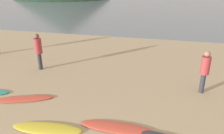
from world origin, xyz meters
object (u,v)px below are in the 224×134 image
at_px(surfboard_3, 47,128).
at_px(surfboard_4, 117,127).
at_px(surfboard_2, 24,98).
at_px(person_2, 205,69).
at_px(person_3, 38,49).

relative_size(surfboard_3, surfboard_4, 0.94).
bearing_deg(surfboard_3, surfboard_2, 135.34).
height_order(surfboard_4, person_2, person_2).
bearing_deg(surfboard_3, person_3, 117.01).
relative_size(surfboard_2, surfboard_4, 0.93).
bearing_deg(surfboard_3, person_2, 30.79).
xyz_separation_m(surfboard_2, person_2, (6.28, 2.18, 0.94)).
distance_m(surfboard_3, person_2, 5.85).
xyz_separation_m(surfboard_4, person_3, (-4.63, 3.52, 0.99)).
xyz_separation_m(surfboard_3, person_2, (4.59, 3.50, 0.94)).
bearing_deg(person_2, person_3, -117.08).
height_order(surfboard_3, person_3, person_3).
bearing_deg(surfboard_2, person_3, 88.68).
height_order(surfboard_2, surfboard_4, surfboard_4).
relative_size(surfboard_2, person_3, 1.18).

